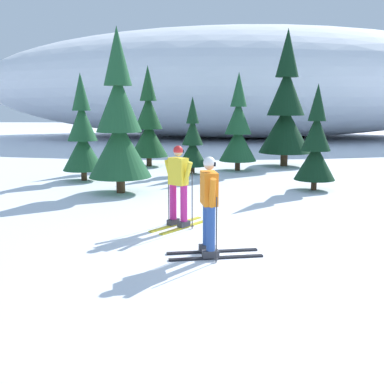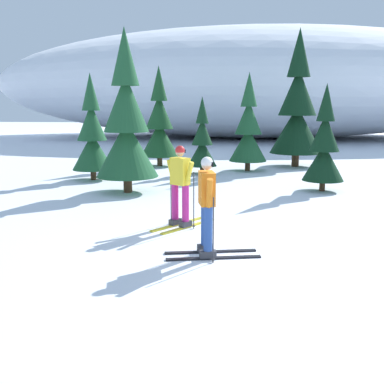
{
  "view_description": "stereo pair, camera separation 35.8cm",
  "coord_description": "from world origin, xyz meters",
  "views": [
    {
      "loc": [
        -1.19,
        -8.64,
        2.61
      ],
      "look_at": [
        -1.65,
        0.3,
        0.95
      ],
      "focal_mm": 44.44,
      "sensor_mm": 36.0,
      "label": 1
    },
    {
      "loc": [
        -0.84,
        -8.62,
        2.61
      ],
      "look_at": [
        -1.65,
        0.3,
        0.95
      ],
      "focal_mm": 44.44,
      "sensor_mm": 36.0,
      "label": 2
    }
  ],
  "objects": [
    {
      "name": "pine_tree_center_right",
      "position": [
        -0.34,
        10.3,
        1.61
      ],
      "size": [
        1.48,
        1.48,
        3.84
      ],
      "color": "#47301E",
      "rests_on": "ground"
    },
    {
      "name": "ground_plane",
      "position": [
        0.0,
        0.0,
        0.0
      ],
      "size": [
        120.0,
        120.0,
        0.0
      ],
      "primitive_type": "plane",
      "color": "white"
    },
    {
      "name": "pine_tree_center_left",
      "position": [
        -4.04,
        5.2,
        2.01
      ],
      "size": [
        1.85,
        1.85,
        4.79
      ],
      "color": "#47301E",
      "rests_on": "ground"
    },
    {
      "name": "pine_tree_far_left",
      "position": [
        -5.77,
        7.44,
        1.53
      ],
      "size": [
        1.41,
        1.41,
        3.66
      ],
      "color": "#47301E",
      "rests_on": "ground"
    },
    {
      "name": "pine_tree_far_right",
      "position": [
        1.83,
        5.97,
        1.35
      ],
      "size": [
        1.25,
        1.25,
        3.23
      ],
      "color": "#47301E",
      "rests_on": "ground"
    },
    {
      "name": "skier_orange_jacket",
      "position": [
        -1.3,
        -0.67,
        0.92
      ],
      "size": [
        1.7,
        0.83,
        1.74
      ],
      "color": "black",
      "rests_on": "ground"
    },
    {
      "name": "pine_tree_center",
      "position": [
        -2.09,
        9.34,
        1.21
      ],
      "size": [
        1.12,
        1.12,
        2.9
      ],
      "color": "#47301E",
      "rests_on": "ground"
    },
    {
      "name": "snow_ridge_background",
      "position": [
        0.89,
        29.78,
        4.18
      ],
      "size": [
        41.28,
        21.34,
        8.36
      ],
      "primitive_type": "ellipsoid",
      "color": "white",
      "rests_on": "ground"
    },
    {
      "name": "skier_yellow_jacket",
      "position": [
        -1.99,
        1.28,
        0.91
      ],
      "size": [
        1.3,
        1.58,
        1.76
      ],
      "color": "gold",
      "rests_on": "ground"
    },
    {
      "name": "pine_tree_right",
      "position": [
        1.71,
        11.81,
        2.38
      ],
      "size": [
        2.2,
        2.2,
        5.69
      ],
      "color": "#47301E",
      "rests_on": "ground"
    },
    {
      "name": "pine_tree_left",
      "position": [
        -4.06,
        11.44,
        1.76
      ],
      "size": [
        1.62,
        1.62,
        4.2
      ],
      "color": "#47301E",
      "rests_on": "ground"
    }
  ]
}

